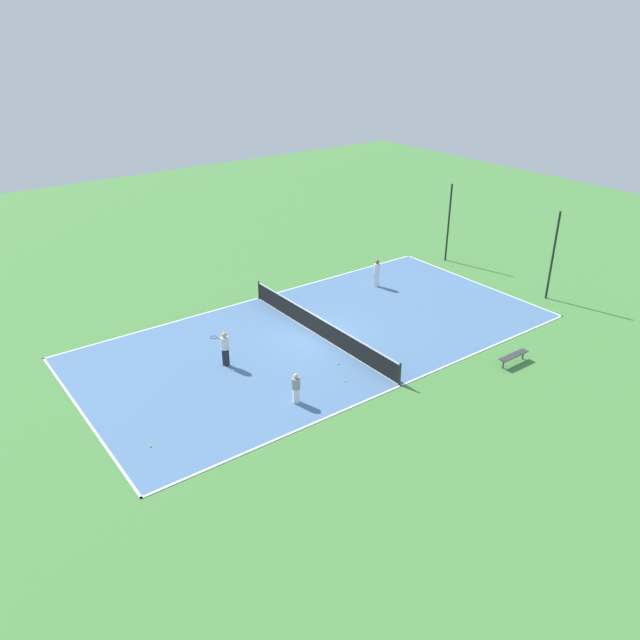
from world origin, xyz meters
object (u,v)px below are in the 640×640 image
(tennis_ball_near_net, at_px, (151,446))
(fence_post_back_right, at_px, (553,256))
(tennis_ball_far_baseline, at_px, (338,364))
(player_baseline_gray, at_px, (296,387))
(player_near_white, at_px, (377,271))
(bench, at_px, (514,356))
(tennis_net, at_px, (320,326))
(fence_post_back_left, at_px, (449,223))
(player_far_white, at_px, (225,346))
(tennis_ball_midcourt, at_px, (345,381))

(tennis_ball_near_net, height_order, fence_post_back_right, fence_post_back_right)
(fence_post_back_right, bearing_deg, tennis_ball_far_baseline, -94.27)
(player_baseline_gray, distance_m, player_near_white, 13.17)
(bench, distance_m, fence_post_back_right, 8.73)
(tennis_net, xyz_separation_m, tennis_ball_near_net, (3.46, -10.38, -0.50))
(bench, bearing_deg, fence_post_back_left, 55.99)
(fence_post_back_right, bearing_deg, player_far_white, -102.55)
(player_near_white, distance_m, tennis_ball_near_net, 18.18)
(player_far_white, xyz_separation_m, player_near_white, (-2.95, 11.71, -0.02))
(player_far_white, relative_size, fence_post_back_right, 0.33)
(player_near_white, xyz_separation_m, fence_post_back_left, (-0.67, 6.60, 1.56))
(player_baseline_gray, relative_size, tennis_ball_midcourt, 20.00)
(bench, bearing_deg, fence_post_back_right, 25.42)
(player_far_white, bearing_deg, bench, -150.35)
(player_near_white, bearing_deg, tennis_ball_midcourt, 21.69)
(tennis_ball_near_net, bearing_deg, tennis_ball_far_baseline, 94.10)
(tennis_ball_far_baseline, relative_size, tennis_ball_near_net, 1.00)
(tennis_net, relative_size, fence_post_back_left, 2.30)
(player_near_white, height_order, tennis_ball_midcourt, player_near_white)
(bench, distance_m, tennis_ball_near_net, 16.36)
(fence_post_back_right, bearing_deg, bench, -64.58)
(player_far_white, xyz_separation_m, tennis_ball_far_baseline, (3.02, 4.12, -0.92))
(tennis_ball_midcourt, bearing_deg, bench, 65.33)
(bench, xyz_separation_m, tennis_ball_midcourt, (-3.32, -7.22, -0.33))
(player_near_white, relative_size, tennis_ball_midcourt, 24.24)
(bench, xyz_separation_m, player_far_white, (-7.71, -10.66, 0.59))
(bench, bearing_deg, player_far_white, 144.12)
(tennis_ball_near_net, distance_m, fence_post_back_right, 23.63)
(player_far_white, height_order, player_baseline_gray, player_far_white)
(bench, height_order, tennis_ball_far_baseline, bench)
(fence_post_back_right, bearing_deg, tennis_ball_midcourt, -88.77)
(player_far_white, xyz_separation_m, player_baseline_gray, (4.45, 0.82, -0.20))
(player_baseline_gray, relative_size, player_near_white, 0.82)
(bench, xyz_separation_m, fence_post_back_left, (-11.33, 7.65, 2.13))
(tennis_net, relative_size, tennis_ball_midcourt, 170.35)
(tennis_ball_far_baseline, bearing_deg, tennis_ball_near_net, -85.90)
(tennis_ball_midcourt, bearing_deg, tennis_net, 157.33)
(tennis_ball_midcourt, height_order, fence_post_back_right, fence_post_back_right)
(tennis_net, bearing_deg, tennis_ball_near_net, -71.56)
(tennis_ball_far_baseline, bearing_deg, fence_post_back_right, 85.73)
(player_far_white, bearing_deg, tennis_ball_near_net, 100.89)
(tennis_ball_far_baseline, relative_size, fence_post_back_right, 0.01)
(tennis_ball_far_baseline, xyz_separation_m, tennis_ball_near_net, (0.67, -9.32, 0.00))
(player_baseline_gray, height_order, fence_post_back_left, fence_post_back_left)
(fence_post_back_left, bearing_deg, player_far_white, -78.80)
(fence_post_back_left, relative_size, fence_post_back_right, 1.00)
(tennis_ball_far_baseline, height_order, tennis_ball_midcourt, same)
(player_baseline_gray, relative_size, fence_post_back_left, 0.27)
(player_near_white, bearing_deg, player_far_white, -5.80)
(bench, distance_m, player_baseline_gray, 10.38)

